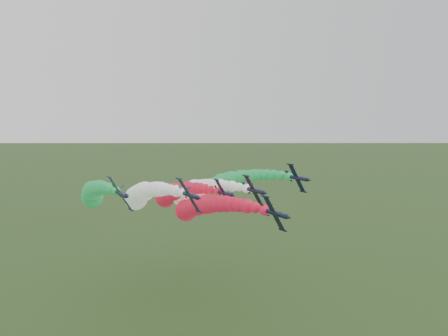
{
  "coord_description": "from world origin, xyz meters",
  "views": [
    {
      "loc": [
        -43.02,
        -73.72,
        55.63
      ],
      "look_at": [
        4.87,
        8.54,
        44.83
      ],
      "focal_mm": 35.0,
      "sensor_mm": 36.0,
      "label": 1
    }
  ],
  "objects_px": {
    "jet_inner_right": "(191,192)",
    "jet_outer_right": "(226,182)",
    "jet_inner_left": "(141,195)",
    "jet_outer_left": "(94,194)",
    "jet_trail": "(173,194)",
    "jet_lead": "(199,207)"
  },
  "relations": [
    {
      "from": "jet_outer_right",
      "to": "jet_inner_left",
      "type": "bearing_deg",
      "value": -174.56
    },
    {
      "from": "jet_inner_left",
      "to": "jet_outer_left",
      "type": "distance_m",
      "value": 13.66
    },
    {
      "from": "jet_outer_left",
      "to": "jet_trail",
      "type": "xyz_separation_m",
      "value": [
        27.79,
        6.1,
        -3.29
      ]
    },
    {
      "from": "jet_outer_right",
      "to": "jet_trail",
      "type": "height_order",
      "value": "jet_outer_right"
    },
    {
      "from": "jet_lead",
      "to": "jet_inner_right",
      "type": "bearing_deg",
      "value": 71.98
    },
    {
      "from": "jet_inner_left",
      "to": "jet_trail",
      "type": "bearing_deg",
      "value": 37.71
    },
    {
      "from": "jet_inner_right",
      "to": "jet_trail",
      "type": "bearing_deg",
      "value": 95.72
    },
    {
      "from": "jet_outer_left",
      "to": "jet_trail",
      "type": "bearing_deg",
      "value": 12.39
    },
    {
      "from": "jet_inner_left",
      "to": "jet_outer_left",
      "type": "bearing_deg",
      "value": 154.65
    },
    {
      "from": "jet_outer_left",
      "to": "jet_trail",
      "type": "height_order",
      "value": "jet_outer_left"
    },
    {
      "from": "jet_inner_right",
      "to": "jet_trail",
      "type": "distance_m",
      "value": 12.16
    },
    {
      "from": "jet_lead",
      "to": "jet_inner_right",
      "type": "height_order",
      "value": "jet_inner_right"
    },
    {
      "from": "jet_lead",
      "to": "jet_trail",
      "type": "xyz_separation_m",
      "value": [
        3.74,
        27.01,
        -0.52
      ]
    },
    {
      "from": "jet_inner_right",
      "to": "jet_outer_right",
      "type": "bearing_deg",
      "value": 11.24
    },
    {
      "from": "jet_inner_left",
      "to": "jet_inner_right",
      "type": "xyz_separation_m",
      "value": [
        16.64,
        0.08,
        -0.34
      ]
    },
    {
      "from": "jet_inner_right",
      "to": "jet_outer_left",
      "type": "distance_m",
      "value": 29.56
    },
    {
      "from": "jet_outer_left",
      "to": "jet_trail",
      "type": "distance_m",
      "value": 28.64
    },
    {
      "from": "jet_inner_left",
      "to": "jet_inner_right",
      "type": "relative_size",
      "value": 1.0
    },
    {
      "from": "jet_inner_right",
      "to": "jet_outer_right",
      "type": "xyz_separation_m",
      "value": [
        14.55,
        2.89,
        1.46
      ]
    },
    {
      "from": "jet_lead",
      "to": "jet_inner_left",
      "type": "relative_size",
      "value": 1.0
    },
    {
      "from": "jet_inner_left",
      "to": "jet_trail",
      "type": "relative_size",
      "value": 1.0
    },
    {
      "from": "jet_lead",
      "to": "jet_inner_right",
      "type": "relative_size",
      "value": 1.0
    }
  ]
}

